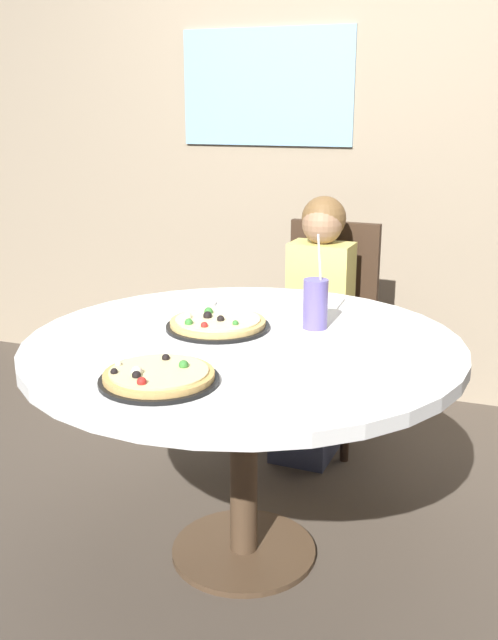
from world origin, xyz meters
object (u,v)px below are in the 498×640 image
Objects in this scene: chair_wooden at (327,319)px; soda_cup at (315,304)px; dining_table at (243,366)px; pizza_veggie at (217,323)px; pizza_cheese at (159,377)px; diner_child at (314,341)px; plate_small at (191,303)px.

chair_wooden is 3.09× the size of soda_cup.
pizza_veggie is (-0.12, 0.08, 0.10)m from dining_table.
soda_cup reaches higher than pizza_cheese.
chair_wooden is 1.46m from pizza_cheese.
diner_child is 1.29m from pizza_cheese.
dining_table is 0.31m from soda_cup.
chair_wooden is 3.02× the size of pizza_cheese.
diner_child is (-0.01, -0.18, -0.05)m from chair_wooden.
pizza_cheese is at bearing -85.26° from pizza_veggie.
soda_cup is at bearing -78.60° from chair_wooden.
dining_table is at bearing -90.20° from chair_wooden.
chair_wooden reaches higher than dining_table.
dining_table is 4.37× the size of soda_cup.
soda_cup is (0.17, 0.20, 0.17)m from dining_table.
dining_table is 1.41× the size of chair_wooden.
dining_table is at bearing 78.92° from pizza_cheese.
plate_small is (-0.24, 0.73, -0.01)m from pizza_cheese.
soda_cup is (0.25, 0.61, 0.06)m from pizza_cheese.
dining_table is 0.43m from pizza_cheese.
pizza_veggie is 1.86× the size of plate_small.
pizza_veggie is at bearing 94.74° from pizza_cheese.
diner_child is 0.76m from soda_cup.
chair_wooden is (0.00, 1.03, -0.13)m from dining_table.
plate_small is at bearing 165.47° from soda_cup.
dining_table is at bearing -45.25° from plate_small.
dining_table is at bearing -89.79° from diner_child.
dining_table is 4.28× the size of pizza_cheese.
diner_child is 3.52× the size of soda_cup.
pizza_cheese is at bearing -71.68° from plate_small.
pizza_veggie is at bearing -50.14° from plate_small.
dining_table is at bearing -34.69° from pizza_veggie.
soda_cup is at bearing 48.98° from dining_table.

